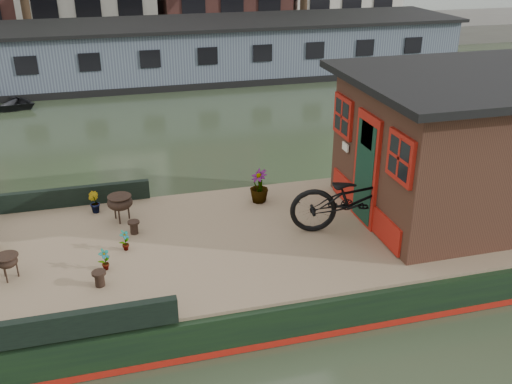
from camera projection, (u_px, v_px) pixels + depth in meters
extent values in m
plane|color=#2B3823|center=(337.00, 257.00, 9.94)|extent=(120.00, 120.00, 0.00)
cube|color=black|center=(338.00, 242.00, 9.82)|extent=(12.00, 4.00, 0.60)
cube|color=#9A170E|center=(337.00, 254.00, 9.92)|extent=(12.02, 4.02, 0.10)
cube|color=#79674B|center=(339.00, 225.00, 9.68)|extent=(11.80, 3.80, 0.05)
cube|color=black|center=(65.00, 197.00, 10.22)|extent=(3.00, 0.12, 0.35)
cube|color=black|center=(53.00, 328.00, 6.85)|extent=(3.00, 0.12, 0.35)
cube|color=#311913|center=(463.00, 149.00, 9.71)|extent=(3.50, 3.00, 2.30)
cube|color=black|center=(474.00, 78.00, 9.21)|extent=(4.00, 3.50, 0.12)
cube|color=#9A170E|center=(366.00, 170.00, 9.37)|extent=(0.06, 0.80, 1.90)
cube|color=black|center=(365.00, 173.00, 9.39)|extent=(0.04, 0.64, 1.70)
cube|color=#9A170E|center=(401.00, 158.00, 8.20)|extent=(0.06, 0.72, 0.72)
cube|color=#9A170E|center=(343.00, 116.00, 10.05)|extent=(0.06, 0.72, 0.72)
imported|color=black|center=(359.00, 198.00, 9.23)|extent=(2.36, 1.26, 1.18)
imported|color=#9D502D|center=(125.00, 240.00, 8.81)|extent=(0.21, 0.22, 0.34)
imported|color=maroon|center=(94.00, 202.00, 10.00)|extent=(0.26, 0.27, 0.38)
imported|color=brown|center=(259.00, 186.00, 10.35)|extent=(0.44, 0.44, 0.62)
imported|color=#A1552F|center=(105.00, 260.00, 8.29)|extent=(0.22, 0.20, 0.34)
cylinder|color=black|center=(134.00, 227.00, 9.32)|extent=(0.19, 0.19, 0.22)
cylinder|color=black|center=(100.00, 279.00, 7.94)|extent=(0.20, 0.20, 0.23)
cube|color=#51606C|center=(198.00, 51.00, 21.82)|extent=(20.00, 4.00, 2.00)
cube|color=black|center=(197.00, 23.00, 21.38)|extent=(20.40, 4.40, 0.12)
cube|color=black|center=(199.00, 74.00, 22.19)|extent=(20.00, 4.05, 0.24)
cube|color=#47443F|center=(176.00, 38.00, 27.76)|extent=(60.00, 6.00, 0.90)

